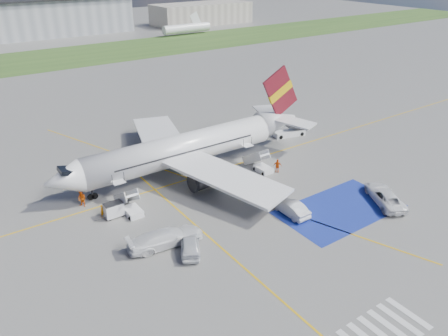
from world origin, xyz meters
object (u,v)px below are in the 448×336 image
at_px(gpu_cart, 114,210).
at_px(car_silver_b, 291,208).
at_px(belt_loader, 289,133).
at_px(airliner, 191,147).
at_px(van_white_a, 385,194).
at_px(van_white_b, 165,235).
at_px(car_silver_a, 190,244).

height_order(gpu_cart, car_silver_b, gpu_cart).
bearing_deg(belt_loader, car_silver_b, -118.66).
bearing_deg(car_silver_b, gpu_cart, -32.51).
bearing_deg(airliner, van_white_a, -54.86).
bearing_deg(van_white_b, car_silver_a, -141.97).
height_order(airliner, van_white_b, airliner).
distance_m(airliner, van_white_a, 24.35).
xyz_separation_m(belt_loader, car_silver_a, (-28.22, -16.74, 0.40)).
distance_m(gpu_cart, van_white_a, 30.67).
distance_m(airliner, car_silver_b, 16.10).
bearing_deg(belt_loader, gpu_cart, -154.58).
relative_size(car_silver_b, van_white_b, 0.84).
relative_size(car_silver_a, van_white_b, 0.82).
relative_size(gpu_cart, van_white_b, 0.36).
xyz_separation_m(gpu_cart, belt_loader, (31.82, 6.65, -0.37)).
relative_size(gpu_cart, van_white_a, 0.37).
height_order(gpu_cart, belt_loader, gpu_cart).
bearing_deg(car_silver_a, gpu_cart, -42.26).
xyz_separation_m(gpu_cart, van_white_b, (2.19, -7.80, 0.36)).
bearing_deg(van_white_a, gpu_cart, -0.30).
xyz_separation_m(airliner, van_white_b, (-10.68, -12.76, -2.27)).
distance_m(airliner, belt_loader, 19.26).
xyz_separation_m(airliner, van_white_a, (13.95, -19.82, -2.36)).
bearing_deg(belt_loader, van_white_b, -140.38).
relative_size(airliner, van_white_b, 6.43).
xyz_separation_m(car_silver_b, van_white_b, (-13.94, 2.80, 0.33)).
relative_size(airliner, belt_loader, 6.63).
bearing_deg(car_silver_b, van_white_a, 159.07).
height_order(car_silver_a, car_silver_b, car_silver_a).
height_order(belt_loader, car_silver_a, belt_loader).
bearing_deg(car_silver_a, van_white_b, -30.28).
height_order(airliner, gpu_cart, airliner).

